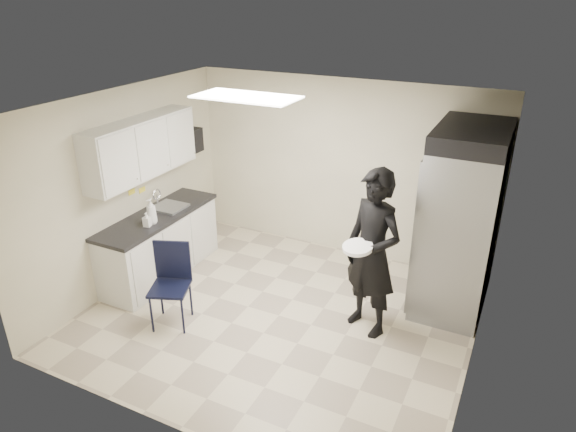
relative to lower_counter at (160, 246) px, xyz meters
The scene contains 21 objects.
floor 2.01m from the lower_counter, ahead, with size 4.50×4.50×0.00m, color #C3B799.
ceiling 2.92m from the lower_counter, ahead, with size 4.50×4.50×0.00m, color silver.
back_wall 2.79m from the lower_counter, 42.71° to the left, with size 4.50×4.50×0.00m, color beige.
left_wall 0.94m from the lower_counter, 146.31° to the right, with size 4.00×4.00×0.00m, color beige.
right_wall 4.29m from the lower_counter, ahead, with size 4.00×4.00×0.00m, color beige.
ceiling_panel 2.54m from the lower_counter, ahead, with size 1.20×0.60×0.02m, color white.
lower_counter is the anchor object (origin of this frame).
countertop 0.46m from the lower_counter, 90.00° to the left, with size 0.64×1.95×0.05m, color black.
sink 0.51m from the lower_counter, 85.43° to the left, with size 0.42×0.40×0.14m, color gray.
faucet 0.67m from the lower_counter, 125.75° to the left, with size 0.02×0.02×0.24m, color silver.
upper_cabinets 1.40m from the lower_counter, behind, with size 0.35×1.80×0.75m, color silver.
towel_dispenser 1.67m from the lower_counter, 99.38° to the left, with size 0.22×0.30×0.35m, color black.
notice_sticker_left 0.85m from the lower_counter, 161.21° to the right, with size 0.00×0.12×0.07m, color yellow.
notice_sticker_right 0.81m from the lower_counter, 161.21° to the left, with size 0.00×0.12×0.07m, color yellow.
commercial_fridge 3.98m from the lower_counter, 15.88° to the left, with size 0.80×1.35×2.10m, color gray.
fridge_compressor 4.31m from the lower_counter, 15.88° to the left, with size 0.80×1.35×0.20m, color black.
folding_chair 1.25m from the lower_counter, 45.79° to the right, with size 0.44×0.44×0.98m, color black.
man_tuxedo 3.05m from the lower_counter, ahead, with size 0.73×0.49×1.98m, color black.
bucket_lid 2.99m from the lower_counter, ahead, with size 0.33×0.33×0.04m, color white.
soap_bottle_a 0.71m from the lower_counter, 60.56° to the right, with size 0.13×0.13×0.34m, color white.
soap_bottle_b 0.69m from the lower_counter, 67.89° to the right, with size 0.09×0.09×0.19m, color silver.
Camera 1 is at (2.43, -4.69, 3.74)m, focal length 32.00 mm.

